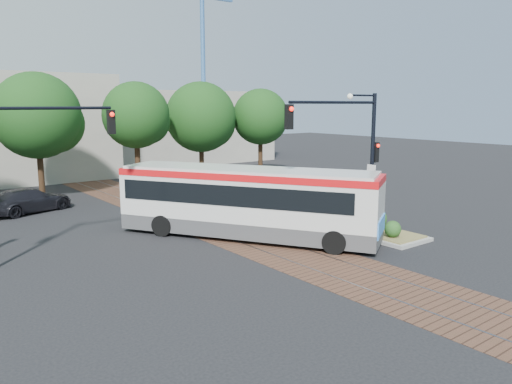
% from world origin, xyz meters
% --- Properties ---
extents(ground, '(120.00, 120.00, 0.00)m').
position_xyz_m(ground, '(0.00, 0.00, 0.00)').
color(ground, black).
rests_on(ground, ground).
extents(trackbed, '(3.60, 40.00, 0.02)m').
position_xyz_m(trackbed, '(0.00, 4.00, 0.01)').
color(trackbed, '#513325').
rests_on(trackbed, ground).
extents(tree_row, '(26.40, 5.60, 7.67)m').
position_xyz_m(tree_row, '(1.21, 16.42, 4.85)').
color(tree_row, '#382314').
rests_on(tree_row, ground).
extents(warehouses, '(40.00, 13.00, 8.00)m').
position_xyz_m(warehouses, '(-0.53, 28.75, 3.81)').
color(warehouses, '#ADA899').
rests_on(warehouses, ground).
extents(crane, '(8.00, 0.50, 18.00)m').
position_xyz_m(crane, '(18.00, 34.00, 10.88)').
color(crane, '#3F72B2').
rests_on(crane, ground).
extents(city_bus, '(8.00, 10.93, 3.04)m').
position_xyz_m(city_bus, '(-0.01, 1.79, 1.70)').
color(city_bus, '#434345').
rests_on(city_bus, ground).
extents(traffic_island, '(2.20, 5.20, 1.13)m').
position_xyz_m(traffic_island, '(4.82, -0.90, 0.33)').
color(traffic_island, gray).
rests_on(traffic_island, ground).
extents(signal_pole_main, '(5.49, 0.46, 6.00)m').
position_xyz_m(signal_pole_main, '(3.86, -0.81, 4.16)').
color(signal_pole_main, black).
rests_on(signal_pole_main, ground).
extents(signal_pole_left, '(4.99, 0.34, 6.00)m').
position_xyz_m(signal_pole_left, '(-8.37, 4.00, 3.86)').
color(signal_pole_left, black).
rests_on(signal_pole_left, ground).
extents(parked_car, '(4.93, 3.21, 1.33)m').
position_xyz_m(parked_car, '(-6.16, 13.07, 0.66)').
color(parked_car, black).
rests_on(parked_car, ground).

